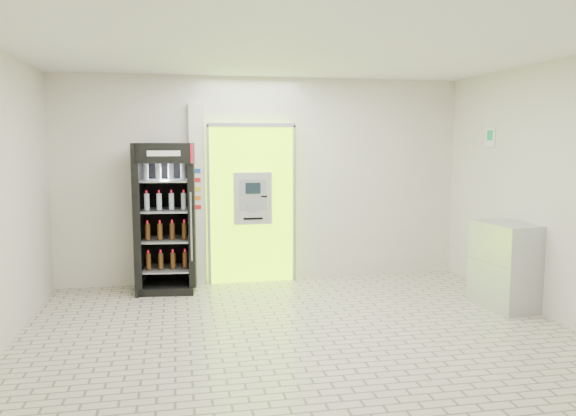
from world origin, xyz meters
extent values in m
plane|color=#BCB09C|center=(0.00, 0.00, 0.00)|extent=(6.00, 6.00, 0.00)
plane|color=silver|center=(0.00, 2.50, 1.50)|extent=(6.00, 0.00, 6.00)
plane|color=silver|center=(0.00, -2.50, 1.50)|extent=(6.00, 0.00, 6.00)
plane|color=silver|center=(3.00, 0.00, 1.50)|extent=(0.00, 5.00, 5.00)
plane|color=white|center=(0.00, 0.00, 3.00)|extent=(6.00, 6.00, 0.00)
cube|color=#A1FF00|center=(-0.20, 2.43, 1.15)|extent=(1.20, 0.12, 2.30)
cube|color=gray|center=(-0.20, 2.36, 2.30)|extent=(1.28, 0.04, 0.06)
cube|color=gray|center=(-0.83, 2.36, 1.15)|extent=(0.04, 0.04, 2.30)
cube|color=gray|center=(0.43, 2.36, 1.15)|extent=(0.04, 0.04, 2.30)
cube|color=black|center=(-0.10, 2.38, 0.50)|extent=(0.62, 0.01, 0.67)
cube|color=black|center=(-0.54, 2.38, 1.98)|extent=(0.22, 0.01, 0.18)
cube|color=#B1B4B9|center=(-0.20, 2.32, 1.25)|extent=(0.55, 0.12, 0.75)
cube|color=black|center=(-0.20, 2.25, 1.40)|extent=(0.22, 0.01, 0.16)
cube|color=gray|center=(-0.20, 2.25, 1.12)|extent=(0.16, 0.01, 0.12)
cube|color=black|center=(-0.04, 2.25, 1.28)|extent=(0.09, 0.01, 0.02)
cube|color=black|center=(-0.20, 2.25, 0.96)|extent=(0.28, 0.01, 0.03)
cube|color=silver|center=(-0.98, 2.45, 1.30)|extent=(0.22, 0.10, 2.60)
cube|color=#193FB2|center=(-0.98, 2.40, 1.65)|extent=(0.09, 0.01, 0.06)
cube|color=red|center=(-0.98, 2.40, 1.52)|extent=(0.09, 0.01, 0.06)
cube|color=yellow|center=(-0.98, 2.40, 1.39)|extent=(0.09, 0.01, 0.06)
cube|color=orange|center=(-0.98, 2.40, 1.26)|extent=(0.09, 0.01, 0.06)
cube|color=red|center=(-0.98, 2.40, 1.13)|extent=(0.09, 0.01, 0.06)
cube|color=black|center=(-1.43, 2.14, 1.02)|extent=(0.84, 0.78, 2.05)
cube|color=black|center=(-1.43, 2.46, 1.02)|extent=(0.77, 0.14, 2.05)
cube|color=#A80818|center=(-1.43, 1.80, 1.91)|extent=(0.75, 0.09, 0.24)
cube|color=white|center=(-1.43, 1.79, 1.91)|extent=(0.43, 0.05, 0.07)
cube|color=black|center=(-1.43, 2.14, 0.05)|extent=(0.84, 0.78, 0.10)
cylinder|color=gray|center=(-1.10, 1.77, 0.94)|extent=(0.03, 0.03, 0.92)
cube|color=gray|center=(-1.43, 2.14, 0.31)|extent=(0.71, 0.66, 0.02)
cube|color=gray|center=(-1.43, 2.14, 0.72)|extent=(0.71, 0.66, 0.02)
cube|color=gray|center=(-1.43, 2.14, 1.13)|extent=(0.71, 0.66, 0.02)
cube|color=gray|center=(-1.43, 2.14, 1.53)|extent=(0.71, 0.66, 0.02)
cube|color=#B1B4B9|center=(2.72, 0.48, 0.53)|extent=(0.64, 0.87, 1.07)
cube|color=gray|center=(2.45, 0.48, 0.59)|extent=(0.11, 0.78, 0.01)
cube|color=white|center=(2.99, 1.40, 2.12)|extent=(0.02, 0.22, 0.26)
cube|color=#0B833D|center=(2.98, 1.40, 2.15)|extent=(0.00, 0.14, 0.14)
camera|label=1|loc=(-1.26, -5.70, 2.08)|focal=35.00mm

